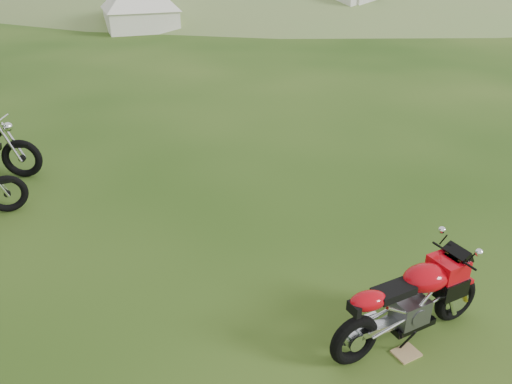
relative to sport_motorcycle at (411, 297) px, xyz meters
name	(u,v)px	position (x,y,z in m)	size (l,w,h in m)	color
ground	(287,273)	(-0.69, 1.44, -0.53)	(120.00, 120.00, 0.00)	#183E0D
sport_motorcycle	(411,297)	(0.00, 0.00, 0.00)	(1.77, 0.44, 1.06)	#BF0610
plywood_board	(406,353)	(-0.11, -0.19, -0.52)	(0.25, 0.20, 0.02)	tan
tent_left	(139,0)	(0.29, 20.78, 0.76)	(2.98, 2.98, 2.58)	white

